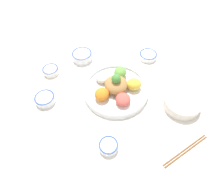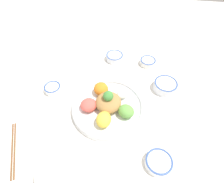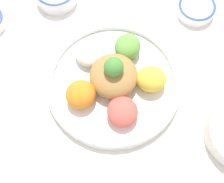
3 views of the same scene
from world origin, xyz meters
TOP-DOWN VIEW (x-y plane):
  - ground_plane at (0.00, 0.00)m, footprint 2.40×2.40m
  - salad_platter at (-0.02, 0.04)m, footprint 0.34×0.34m
  - sauce_bowl_far at (-0.25, -0.19)m, footprint 0.10×0.10m

SIDE VIEW (x-z plane):
  - ground_plane at x=0.00m, z-range 0.00..0.00m
  - sauce_bowl_far at x=-0.25m, z-range 0.00..0.04m
  - salad_platter at x=-0.02m, z-range -0.03..0.09m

